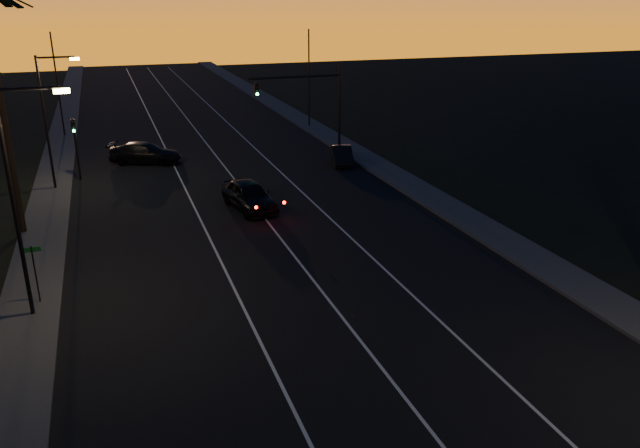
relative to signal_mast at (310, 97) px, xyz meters
name	(u,v)px	position (x,y,z in m)	size (l,w,h in m)	color
road	(249,209)	(-7.14, -9.99, -4.78)	(20.00, 170.00, 0.01)	black
sidewalk_left	(44,230)	(-18.34, -9.99, -4.70)	(2.40, 170.00, 0.16)	#343432
sidewalk_right	(418,190)	(4.06, -9.99, -4.70)	(2.40, 170.00, 0.16)	#343432
lane_stripe_left	(198,215)	(-10.14, -9.99, -4.76)	(0.12, 160.00, 0.01)	silver
lane_stripe_mid	(257,208)	(-6.64, -9.99, -4.76)	(0.12, 160.00, 0.01)	silver
lane_stripe_right	(313,202)	(-3.14, -9.99, -4.76)	(0.12, 160.00, 0.01)	silver
streetlight_left_near	(19,187)	(-17.84, -19.99, 0.54)	(2.55, 0.26, 9.00)	black
streetlight_left_far	(49,112)	(-17.82, -1.99, 0.28)	(2.55, 0.26, 8.50)	black
street_sign	(35,268)	(-17.94, -18.99, -3.13)	(0.70, 0.06, 2.60)	black
signal_mast	(310,97)	(0.00, 0.00, 0.00)	(7.10, 0.41, 7.00)	black
signal_post	(75,138)	(-16.64, -0.01, -1.89)	(0.28, 0.37, 4.20)	black
far_pole_left	(58,86)	(-18.14, 15.01, -0.28)	(0.14, 0.14, 9.00)	black
far_pole_right	(309,79)	(3.86, 12.01, -0.28)	(0.14, 0.14, 9.00)	black
lead_car	(249,195)	(-7.07, -9.94, -3.93)	(2.86, 5.77, 1.69)	black
right_car	(342,155)	(1.85, -1.95, -4.11)	(2.40, 4.24, 1.32)	black
cross_car	(145,153)	(-12.01, 3.11, -4.00)	(5.72, 3.94, 1.54)	black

